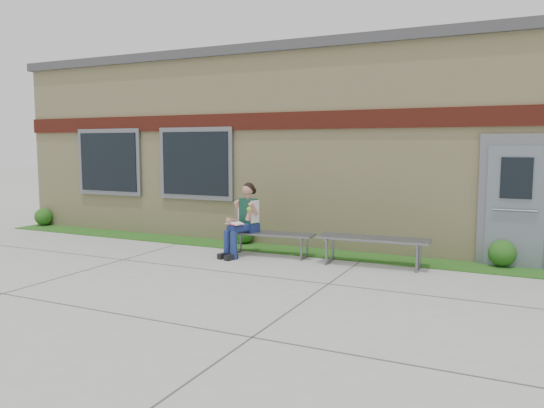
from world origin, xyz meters
The scene contains 9 objects.
ground centered at (0.00, 0.00, 0.00)m, with size 80.00×80.00×0.00m, color #9E9E99.
grass_strip centered at (0.00, 2.60, 0.01)m, with size 16.00×0.80×0.02m, color #1C4A13.
school_building centered at (0.00, 5.99, 2.10)m, with size 16.20×6.22×4.20m.
bench_left centered at (-0.71, 2.00, 0.34)m, with size 1.76×0.64×0.45m.
bench_right centered at (1.29, 2.00, 0.39)m, with size 1.97×0.65×0.50m.
girl centered at (-1.17, 1.79, 0.72)m, with size 0.58×0.91×1.40m.
shrub_west centered at (-7.70, 2.85, 0.25)m, with size 0.45×0.45×0.45m, color #1C4A13.
shrub_mid centered at (-1.72, 2.85, 0.22)m, with size 0.40×0.40×0.40m, color #1C4A13.
shrub_east centered at (3.33, 2.85, 0.25)m, with size 0.46×0.46×0.46m, color #1C4A13.
Camera 1 is at (3.61, -6.97, 2.09)m, focal length 35.00 mm.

